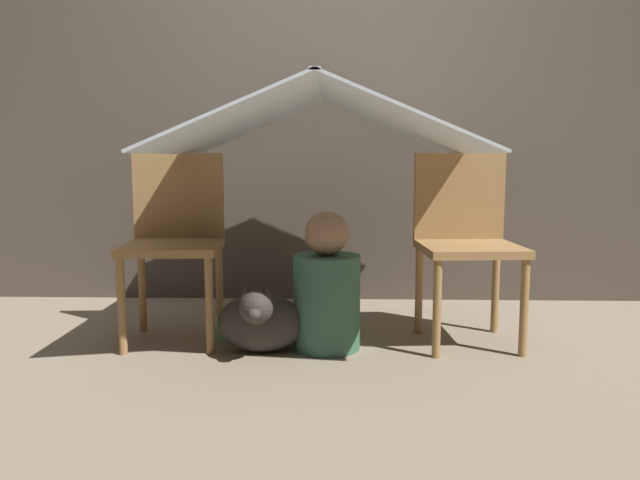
% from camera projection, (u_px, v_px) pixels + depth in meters
% --- Properties ---
extents(ground_plane, '(8.80, 8.80, 0.00)m').
position_uv_depth(ground_plane, '(319.00, 350.00, 2.78)').
color(ground_plane, gray).
extents(wall_back, '(7.00, 0.05, 2.50)m').
position_uv_depth(wall_back, '(325.00, 88.00, 3.63)').
color(wall_back, '#4C4238').
rests_on(wall_back, ground_plane).
extents(chair_left, '(0.46, 0.46, 0.87)m').
position_uv_depth(chair_left, '(175.00, 235.00, 2.91)').
color(chair_left, olive).
rests_on(chair_left, ground_plane).
extents(chair_right, '(0.46, 0.46, 0.87)m').
position_uv_depth(chair_right, '(466.00, 236.00, 2.87)').
color(chair_right, olive).
rests_on(chair_right, ground_plane).
extents(sheet_canopy, '(1.36, 1.24, 0.29)m').
position_uv_depth(sheet_canopy, '(320.00, 120.00, 2.75)').
color(sheet_canopy, silver).
extents(person_front, '(0.30, 0.30, 0.62)m').
position_uv_depth(person_front, '(327.00, 291.00, 2.77)').
color(person_front, '#38664C').
rests_on(person_front, ground_plane).
extents(dog, '(0.38, 0.34, 0.33)m').
position_uv_depth(dog, '(260.00, 320.00, 2.71)').
color(dog, '#332D28').
rests_on(dog, ground_plane).
extents(floor_cushion, '(0.42, 0.34, 0.10)m').
position_uv_depth(floor_cushion, '(265.00, 322.00, 3.04)').
color(floor_cushion, '#7FB27F').
rests_on(floor_cushion, ground_plane).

